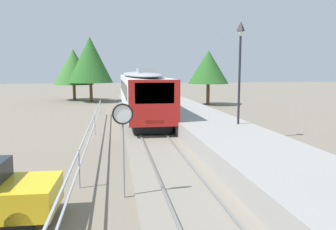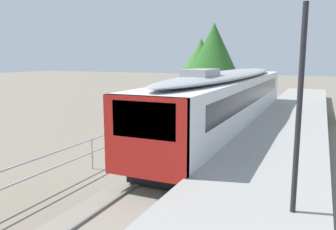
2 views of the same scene
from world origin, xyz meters
name	(u,v)px [view 1 (image 1 of 2)]	position (x,y,z in m)	size (l,w,h in m)	color
ground_plane	(101,132)	(-3.00, 22.00, 0.00)	(160.00, 160.00, 0.00)	slate
track_rails	(150,130)	(0.00, 22.00, 0.03)	(3.20, 60.00, 0.14)	gray
commuter_train	(140,89)	(0.00, 29.54, 2.15)	(2.82, 20.94, 3.74)	silver
station_platform	(200,122)	(3.25, 22.00, 0.45)	(3.90, 60.00, 0.90)	#999691
platform_lamp_mid_platform	(240,53)	(4.36, 18.21, 4.62)	(0.34, 0.34, 5.35)	#232328
speed_limit_sign	(123,127)	(-1.92, 10.94, 2.12)	(0.61, 0.10, 2.81)	#9EA0A5
carpark_fence	(79,160)	(-3.30, 12.00, 0.91)	(0.06, 36.06, 1.25)	#9EA0A5
tree_behind_carpark	(90,60)	(-4.86, 42.32, 4.98)	(5.24, 5.24, 7.67)	brown
tree_behind_station_far	(73,67)	(-7.13, 45.21, 4.18)	(4.94, 4.94, 6.41)	brown
tree_distant_left	(208,67)	(7.95, 36.67, 4.09)	(4.38, 4.38, 5.88)	brown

